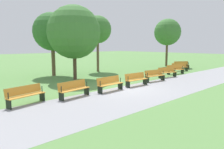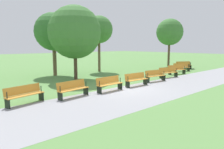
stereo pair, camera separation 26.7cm
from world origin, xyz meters
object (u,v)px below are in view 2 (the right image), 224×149
at_px(bench_4, 155,75).
at_px(tree_2, 75,32).
at_px(bench_6, 109,83).
at_px(tree_4, 99,30).
at_px(bench_2, 177,69).
at_px(trash_bin, 188,65).
at_px(bench_1, 181,67).
at_px(bench_3, 168,72).
at_px(bench_5, 136,79).
at_px(bench_8, 24,94).
at_px(bench_7, 73,89).
at_px(tree_0, 170,32).
at_px(bench_0, 184,65).
at_px(tree_3, 54,32).

relative_size(bench_4, tree_2, 0.32).
distance_m(bench_6, tree_4, 10.48).
bearing_deg(bench_2, trash_bin, -144.65).
bearing_deg(bench_1, bench_4, 36.43).
relative_size(bench_3, tree_4, 0.33).
bearing_deg(bench_5, bench_6, 2.43).
bearing_deg(bench_1, tree_4, -19.76).
bearing_deg(bench_1, bench_3, 38.85).
bearing_deg(bench_8, bench_3, 167.83).
height_order(bench_1, tree_2, tree_2).
bearing_deg(tree_4, bench_2, 122.57).
bearing_deg(bench_6, trash_bin, -170.86).
xyz_separation_m(bench_7, tree_0, (-18.23, -5.84, 4.02)).
bearing_deg(bench_4, bench_7, 7.30).
xyz_separation_m(bench_1, bench_3, (4.75, 1.45, 0.00)).
distance_m(bench_0, tree_0, 5.16).
height_order(bench_4, bench_6, same).
height_order(bench_4, trash_bin, bench_4).
relative_size(bench_6, tree_2, 0.32).
bearing_deg(tree_4, bench_8, 35.19).
distance_m(bench_0, bench_3, 7.43).
xyz_separation_m(bench_2, bench_3, (2.40, 0.62, 0.00)).
relative_size(bench_2, tree_4, 0.33).
height_order(bench_0, bench_7, same).
xyz_separation_m(bench_1, trash_bin, (-3.65, -1.16, -0.10)).
height_order(tree_2, tree_3, tree_2).
bearing_deg(bench_6, tree_4, -127.05).
height_order(bench_0, bench_4, same).
xyz_separation_m(bench_0, bench_2, (4.61, 1.84, 0.00)).
bearing_deg(tree_2, bench_8, 38.52).
bearing_deg(tree_0, tree_3, -9.07).
relative_size(bench_8, trash_bin, 2.58).
bearing_deg(bench_3, tree_2, -22.57).
bearing_deg(trash_bin, bench_5, 13.65).
bearing_deg(trash_bin, bench_7, 9.40).
bearing_deg(bench_3, bench_6, 17.01).
relative_size(tree_2, trash_bin, 7.96).
bearing_deg(tree_4, bench_5, 69.24).
relative_size(bench_0, bench_6, 1.00).
bearing_deg(trash_bin, bench_8, 7.17).
relative_size(tree_2, tree_4, 1.02).
bearing_deg(bench_2, tree_2, -6.66).
height_order(bench_1, bench_6, same).
distance_m(bench_6, bench_7, 2.49).
relative_size(bench_5, bench_8, 0.98).
bearing_deg(tree_4, bench_7, 44.23).
distance_m(bench_1, bench_5, 9.89).
xyz_separation_m(bench_3, tree_0, (-8.34, -5.42, 4.02)).
relative_size(bench_7, tree_0, 0.31).
bearing_deg(bench_4, tree_4, -86.76).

